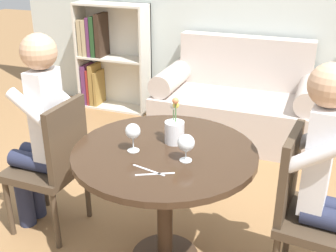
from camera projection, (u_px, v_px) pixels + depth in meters
round_table at (165, 172)px, 2.30m from camera, size 0.99×0.99×0.74m
couch at (237, 105)px, 4.06m from camera, size 1.52×0.80×0.92m
bookshelf_left at (106, 57)px, 4.69m from camera, size 0.80×0.28×1.17m
chair_left at (54, 162)px, 2.63m from camera, size 0.43×0.43×0.90m
chair_right at (308, 208)px, 2.17m from camera, size 0.46×0.46×0.90m
person_left at (39, 130)px, 2.58m from camera, size 0.42×0.35×1.30m
person_right at (331, 181)px, 2.06m from camera, size 0.44×0.37×1.27m
wine_glass_left at (133, 132)px, 2.19m from camera, size 0.08×0.08×0.16m
wine_glass_right at (186, 144)px, 2.10m from camera, size 0.09×0.09×0.14m
flower_vase at (175, 130)px, 2.30m from camera, size 0.11×0.11×0.27m
knife_left_setting at (149, 170)px, 2.05m from camera, size 0.19×0.06×0.00m
fork_left_setting at (155, 174)px, 2.01m from camera, size 0.17×0.10×0.00m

